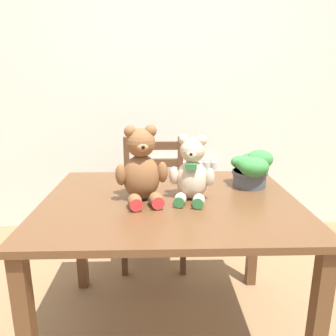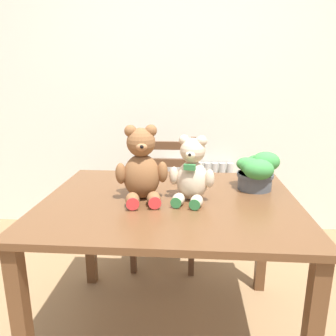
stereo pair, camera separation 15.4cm
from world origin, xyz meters
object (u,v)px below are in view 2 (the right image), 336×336
teddy_bear_left (142,168)px  potted_plant (257,170)px  wooden_chair_behind (165,199)px  teddy_bear_right (192,173)px

teddy_bear_left → potted_plant: (0.57, 0.19, -0.05)m
wooden_chair_behind → teddy_bear_left: (-0.04, -0.80, 0.45)m
teddy_bear_right → potted_plant: teddy_bear_right is taller
wooden_chair_behind → teddy_bear_left: teddy_bear_left is taller
teddy_bear_right → potted_plant: (0.33, 0.18, -0.03)m
teddy_bear_right → potted_plant: size_ratio=1.35×
wooden_chair_behind → teddy_bear_right: bearing=103.7°
potted_plant → teddy_bear_right: bearing=-151.2°
teddy_bear_left → teddy_bear_right: (0.24, 0.00, -0.02)m
wooden_chair_behind → teddy_bear_left: size_ratio=2.57×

